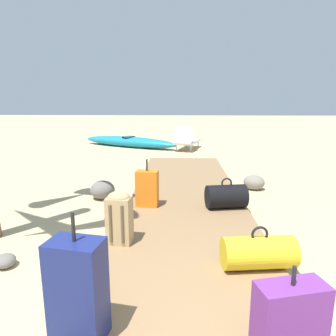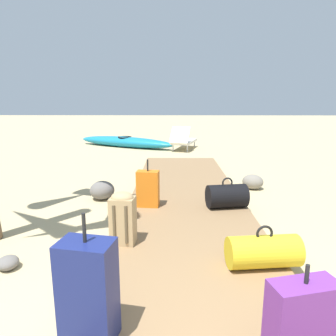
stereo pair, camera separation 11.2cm
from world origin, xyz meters
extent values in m
plane|color=tan|center=(0.00, 3.05, 0.00)|extent=(60.00, 60.00, 0.00)
cube|color=olive|center=(0.00, 3.81, 0.04)|extent=(1.81, 7.62, 0.08)
cylinder|color=black|center=(0.59, 3.62, 0.25)|extent=(0.63, 0.44, 0.35)
torus|color=black|center=(0.59, 3.62, 0.46)|extent=(0.17, 0.05, 0.16)
cube|color=navy|center=(-0.77, 1.00, 0.43)|extent=(0.39, 0.29, 0.70)
cylinder|color=black|center=(-0.77, 1.00, 0.87)|extent=(0.02, 0.02, 0.19)
cube|color=tan|center=(-0.77, 2.42, 0.34)|extent=(0.29, 0.24, 0.53)
ellipsoid|color=tan|center=(-0.77, 2.42, 0.61)|extent=(0.27, 0.23, 0.13)
cylinder|color=brown|center=(-0.85, 2.32, 0.34)|extent=(0.04, 0.04, 0.42)
cylinder|color=brown|center=(-0.71, 2.31, 0.34)|extent=(0.04, 0.04, 0.42)
cube|color=orange|center=(-0.59, 3.66, 0.35)|extent=(0.34, 0.23, 0.54)
cylinder|color=black|center=(-0.59, 3.66, 0.71)|extent=(0.02, 0.02, 0.18)
cylinder|color=gold|center=(0.65, 1.94, 0.23)|extent=(0.71, 0.38, 0.31)
torus|color=black|center=(0.65, 1.94, 0.42)|extent=(0.17, 0.04, 0.16)
cube|color=#6B2D84|center=(0.51, 0.75, 0.37)|extent=(0.42, 0.27, 0.58)
cylinder|color=black|center=(0.51, 0.75, 0.72)|extent=(0.02, 0.02, 0.11)
cube|color=white|center=(0.18, 9.72, 0.26)|extent=(0.96, 1.51, 0.08)
cube|color=white|center=(0.02, 9.15, 0.54)|extent=(0.70, 0.61, 0.52)
cylinder|color=silver|center=(0.10, 10.32, 0.11)|extent=(0.04, 0.04, 0.22)
cylinder|color=silver|center=(0.56, 10.19, 0.11)|extent=(0.04, 0.04, 0.22)
cylinder|color=silver|center=(-0.20, 9.24, 0.11)|extent=(0.04, 0.04, 0.22)
cylinder|color=silver|center=(0.26, 9.11, 0.11)|extent=(0.04, 0.04, 0.22)
ellipsoid|color=teal|center=(-1.92, 10.16, 0.18)|extent=(3.75, 2.29, 0.37)
torus|color=black|center=(-1.92, 10.16, 0.35)|extent=(0.66, 0.66, 0.05)
ellipsoid|color=slate|center=(-1.41, 4.23, 0.15)|extent=(0.48, 0.49, 0.31)
ellipsoid|color=gray|center=(1.29, 4.88, 0.14)|extent=(0.50, 0.48, 0.28)
ellipsoid|color=slate|center=(-1.86, 1.99, 0.07)|extent=(0.26, 0.28, 0.13)
camera|label=1|loc=(-0.11, -0.78, 1.65)|focal=33.11mm
camera|label=2|loc=(-0.22, -0.78, 1.65)|focal=33.11mm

